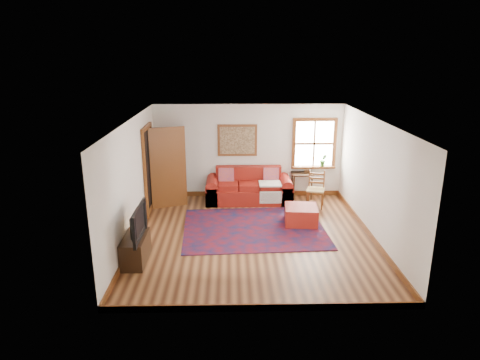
{
  "coord_description": "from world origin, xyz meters",
  "views": [
    {
      "loc": [
        -0.48,
        -8.41,
        3.81
      ],
      "look_at": [
        -0.28,
        0.6,
        1.09
      ],
      "focal_mm": 32.0,
      "sensor_mm": 36.0,
      "label": 1
    }
  ],
  "objects_px": {
    "red_leather_sofa": "(249,190)",
    "ladder_back_chair": "(316,188)",
    "red_ottoman": "(301,215)",
    "media_cabinet": "(135,249)",
    "side_table": "(302,178)"
  },
  "relations": [
    {
      "from": "side_table",
      "to": "ladder_back_chair",
      "type": "xyz_separation_m",
      "value": [
        0.24,
        -0.69,
        -0.07
      ]
    },
    {
      "from": "media_cabinet",
      "to": "side_table",
      "type": "bearing_deg",
      "value": 44.18
    },
    {
      "from": "red_leather_sofa",
      "to": "ladder_back_chair",
      "type": "xyz_separation_m",
      "value": [
        1.68,
        -0.47,
        0.21
      ]
    },
    {
      "from": "red_leather_sofa",
      "to": "side_table",
      "type": "xyz_separation_m",
      "value": [
        1.43,
        0.22,
        0.28
      ]
    },
    {
      "from": "red_ottoman",
      "to": "ladder_back_chair",
      "type": "relative_size",
      "value": 0.79
    },
    {
      "from": "red_leather_sofa",
      "to": "side_table",
      "type": "relative_size",
      "value": 3.25
    },
    {
      "from": "ladder_back_chair",
      "to": "media_cabinet",
      "type": "xyz_separation_m",
      "value": [
        -3.95,
        -2.92,
        -0.24
      ]
    },
    {
      "from": "ladder_back_chair",
      "to": "media_cabinet",
      "type": "distance_m",
      "value": 4.92
    },
    {
      "from": "side_table",
      "to": "ladder_back_chair",
      "type": "height_order",
      "value": "ladder_back_chair"
    },
    {
      "from": "red_ottoman",
      "to": "ladder_back_chair",
      "type": "xyz_separation_m",
      "value": [
        0.55,
        1.14,
        0.29
      ]
    },
    {
      "from": "red_ottoman",
      "to": "media_cabinet",
      "type": "relative_size",
      "value": 0.79
    },
    {
      "from": "red_ottoman",
      "to": "ladder_back_chair",
      "type": "height_order",
      "value": "ladder_back_chair"
    },
    {
      "from": "red_ottoman",
      "to": "ladder_back_chair",
      "type": "distance_m",
      "value": 1.3
    },
    {
      "from": "red_leather_sofa",
      "to": "red_ottoman",
      "type": "bearing_deg",
      "value": -55.02
    },
    {
      "from": "media_cabinet",
      "to": "red_leather_sofa",
      "type": "bearing_deg",
      "value": 56.12
    }
  ]
}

